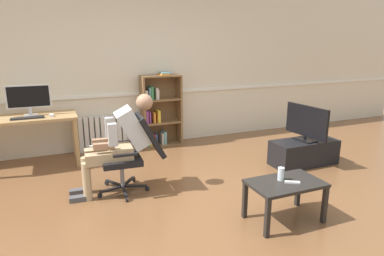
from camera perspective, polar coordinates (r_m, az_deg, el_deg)
name	(u,v)px	position (r m, az deg, el deg)	size (l,w,h in m)	color
ground_plane	(209,207)	(3.89, 2.88, -13.24)	(18.00, 18.00, 0.00)	brown
back_wall	(144,68)	(5.95, -8.17, 10.01)	(12.00, 0.13, 2.70)	beige
computer_desk	(32,124)	(5.38, -25.46, 0.65)	(1.24, 0.64, 0.76)	tan
imac_monitor	(29,98)	(5.39, -25.85, 4.62)	(0.60, 0.14, 0.44)	silver
keyboard	(27,118)	(5.22, -26.01, 1.54)	(0.43, 0.12, 0.02)	black
computer_mouse	(52,115)	(5.23, -22.62, 1.98)	(0.06, 0.10, 0.03)	white
bookshelf	(159,112)	(5.92, -5.62, 2.68)	(0.69, 0.29, 1.29)	brown
radiator	(100,133)	(5.88, -15.20, -0.89)	(0.88, 0.08, 0.59)	white
office_chair	(134,150)	(4.18, -9.71, -3.66)	(0.85, 0.62, 0.96)	black
person_seated	(119,141)	(4.12, -12.26, -2.22)	(1.04, 0.41, 1.20)	tan
tv_stand	(304,152)	(5.34, 18.33, -3.91)	(1.00, 0.43, 0.37)	black
tv_screen	(306,123)	(5.22, 18.75, 0.87)	(0.23, 0.76, 0.52)	black
coffee_table	(285,187)	(3.61, 15.47, -9.65)	(0.75, 0.46, 0.43)	black
drinking_glass	(281,174)	(3.59, 14.77, -7.50)	(0.06, 0.06, 0.14)	silver
spare_remote	(292,182)	(3.57, 16.58, -8.76)	(0.04, 0.15, 0.02)	white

